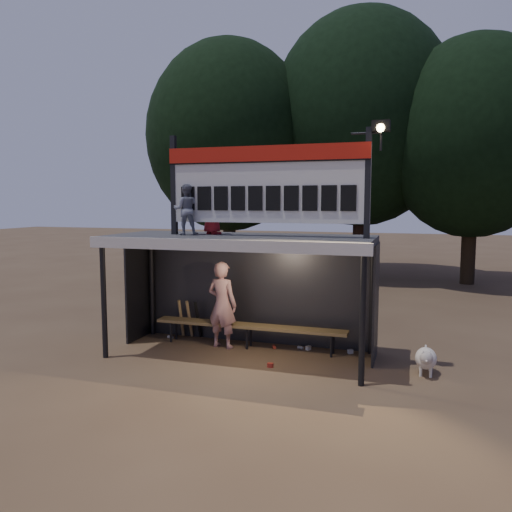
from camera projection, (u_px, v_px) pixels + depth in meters
The scene contains 13 objects.
ground at pixel (240, 355), 9.64m from camera, with size 80.00×80.00×0.00m, color #503B28.
player at pixel (222, 305), 10.09m from camera, with size 0.64×0.42×1.77m, color silver.
child_a at pixel (186, 210), 9.54m from camera, with size 0.47×0.37×0.97m, color gray.
child_b at pixel (212, 208), 9.75m from camera, with size 0.51×0.33×1.05m, color maroon.
dugout_shelter at pixel (244, 259), 9.67m from camera, with size 5.10×2.08×2.32m.
scoreboard_assembly at pixel (268, 182), 9.10m from camera, with size 4.10×0.27×1.99m.
bench at pixel (249, 327), 10.11m from camera, with size 4.00×0.35×0.48m.
tree_left at pixel (229, 137), 19.72m from camera, with size 6.46×6.46×9.27m.
tree_mid at pixel (361, 120), 19.56m from camera, with size 7.22×7.22×10.36m.
tree_right at pixel (474, 138), 17.50m from camera, with size 6.08×6.08×8.72m.
dog at pixel (426, 358), 8.56m from camera, with size 0.36×0.81×0.49m.
bats at pixel (189, 319), 10.81m from camera, with size 0.47×0.33×0.84m.
litter at pixel (278, 349), 9.92m from camera, with size 3.98×1.36×0.08m.
Camera 1 is at (3.15, -8.83, 2.96)m, focal length 35.00 mm.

